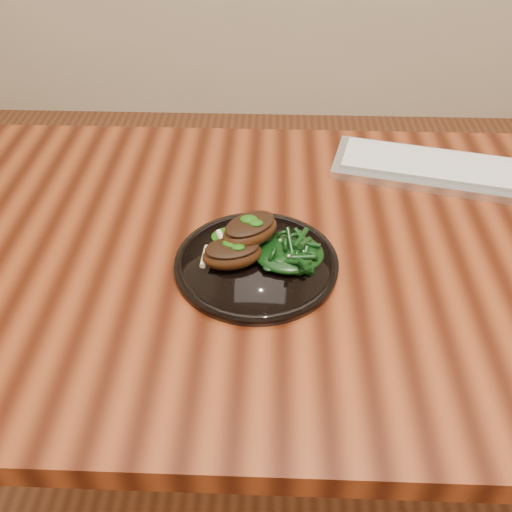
# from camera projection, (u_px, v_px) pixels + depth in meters

# --- Properties ---
(desk) EXTENTS (1.60, 0.80, 0.75)m
(desk) POSITION_uv_depth(u_px,v_px,m) (379.00, 286.00, 0.97)
(desk) COLOR #361106
(desk) RESTS_ON ground
(plate) EXTENTS (0.25, 0.25, 0.02)m
(plate) POSITION_uv_depth(u_px,v_px,m) (256.00, 263.00, 0.88)
(plate) COLOR black
(plate) RESTS_ON desk
(lamb_chop_front) EXTENTS (0.10, 0.08, 0.04)m
(lamb_chop_front) POSITION_uv_depth(u_px,v_px,m) (232.00, 253.00, 0.86)
(lamb_chop_front) COLOR #3B1D0B
(lamb_chop_front) RESTS_ON plate
(lamb_chop_back) EXTENTS (0.11, 0.11, 0.04)m
(lamb_chop_back) POSITION_uv_depth(u_px,v_px,m) (250.00, 230.00, 0.87)
(lamb_chop_back) COLOR #3B1D0B
(lamb_chop_back) RESTS_ON plate
(herb_smear) EXTENTS (0.09, 0.06, 0.01)m
(herb_smear) POSITION_uv_depth(u_px,v_px,m) (238.00, 237.00, 0.92)
(herb_smear) COLOR #0D3F06
(herb_smear) RESTS_ON plate
(greens_heap) EXTENTS (0.11, 0.10, 0.04)m
(greens_heap) POSITION_uv_depth(u_px,v_px,m) (289.00, 250.00, 0.87)
(greens_heap) COLOR black
(greens_heap) RESTS_ON plate
(keyboard) EXTENTS (0.50, 0.25, 0.02)m
(keyboard) POSITION_uv_depth(u_px,v_px,m) (463.00, 172.00, 1.08)
(keyboard) COLOR silver
(keyboard) RESTS_ON desk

